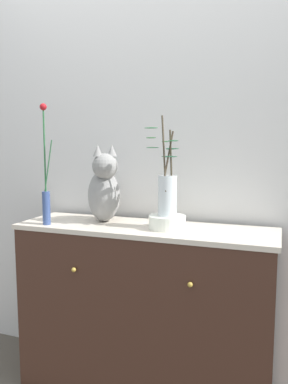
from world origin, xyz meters
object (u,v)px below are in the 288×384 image
at_px(sideboard, 144,310).
at_px(vase_slim_green, 46,192).
at_px(bowl_porcelain, 167,222).
at_px(vase_glass_clear, 167,191).
at_px(cat_sitting, 104,190).

distance_m(sideboard, vase_slim_green, 0.82).
distance_m(vase_slim_green, bowl_porcelain, 0.66).
distance_m(sideboard, bowl_porcelain, 0.51).
relative_size(bowl_porcelain, vase_glass_clear, 0.38).
bearing_deg(vase_glass_clear, vase_slim_green, -169.13).
distance_m(vase_slim_green, vase_glass_clear, 0.64).
height_order(vase_slim_green, bowl_porcelain, vase_slim_green).
distance_m(bowl_porcelain, vase_glass_clear, 0.16).
bearing_deg(sideboard, vase_glass_clear, -7.33).
height_order(cat_sitting, vase_glass_clear, vase_glass_clear).
bearing_deg(cat_sitting, bowl_porcelain, -8.35).
xyz_separation_m(vase_slim_green, vase_glass_clear, (0.63, 0.12, 0.02)).
bearing_deg(vase_slim_green, cat_sitting, 34.83).
xyz_separation_m(vase_slim_green, bowl_porcelain, (0.63, 0.12, -0.14)).
xyz_separation_m(cat_sitting, vase_glass_clear, (0.38, -0.06, 0.02)).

